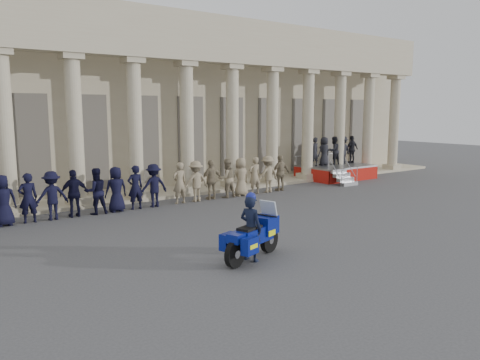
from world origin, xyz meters
name	(u,v)px	position (x,y,z in m)	size (l,w,h in m)	color
ground	(272,234)	(0.00, 0.00, 0.00)	(90.00, 90.00, 0.00)	#3D3D40
building	(109,102)	(0.00, 14.74, 4.52)	(40.00, 12.50, 9.00)	tan
officer_rank	(110,190)	(-3.14, 6.31, 0.91)	(18.55, 0.69, 1.82)	black
reviewing_stand	(337,156)	(11.26, 7.74, 1.34)	(4.13, 3.95, 2.50)	gray
motorcycle	(253,236)	(-2.06, -1.74, 0.66)	(2.29, 1.30, 1.52)	black
rider	(251,227)	(-2.19, -1.79, 0.93)	(0.62, 0.76, 1.88)	black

